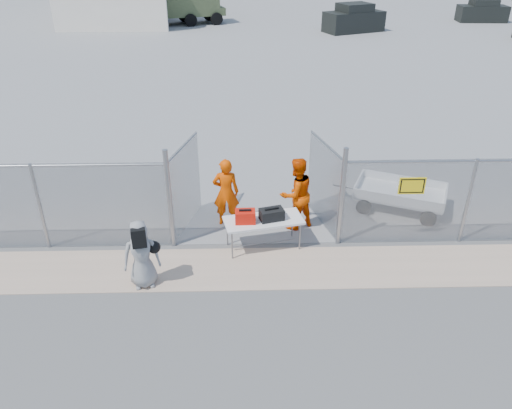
{
  "coord_description": "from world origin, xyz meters",
  "views": [
    {
      "loc": [
        -0.27,
        -8.18,
        6.73
      ],
      "look_at": [
        0.0,
        2.0,
        1.1
      ],
      "focal_mm": 35.0,
      "sensor_mm": 36.0,
      "label": 1
    }
  ],
  "objects_px": {
    "security_worker_left": "(226,192)",
    "utility_trailer": "(400,196)",
    "security_worker_right": "(296,194)",
    "folding_table": "(263,233)",
    "visitor": "(141,254)"
  },
  "relations": [
    {
      "from": "security_worker_left",
      "to": "utility_trailer",
      "type": "height_order",
      "value": "security_worker_left"
    },
    {
      "from": "security_worker_left",
      "to": "utility_trailer",
      "type": "bearing_deg",
      "value": -171.95
    },
    {
      "from": "security_worker_right",
      "to": "security_worker_left",
      "type": "bearing_deg",
      "value": -35.06
    },
    {
      "from": "folding_table",
      "to": "security_worker_right",
      "type": "bearing_deg",
      "value": 35.86
    },
    {
      "from": "security_worker_left",
      "to": "security_worker_right",
      "type": "height_order",
      "value": "security_worker_right"
    },
    {
      "from": "security_worker_right",
      "to": "utility_trailer",
      "type": "xyz_separation_m",
      "value": [
        2.94,
        0.89,
        -0.58
      ]
    },
    {
      "from": "visitor",
      "to": "utility_trailer",
      "type": "height_order",
      "value": "visitor"
    },
    {
      "from": "security_worker_right",
      "to": "utility_trailer",
      "type": "distance_m",
      "value": 3.13
    },
    {
      "from": "security_worker_left",
      "to": "utility_trailer",
      "type": "xyz_separation_m",
      "value": [
        4.69,
        0.7,
        -0.54
      ]
    },
    {
      "from": "folding_table",
      "to": "visitor",
      "type": "distance_m",
      "value": 2.97
    },
    {
      "from": "folding_table",
      "to": "security_worker_left",
      "type": "bearing_deg",
      "value": 116.34
    },
    {
      "from": "security_worker_right",
      "to": "utility_trailer",
      "type": "relative_size",
      "value": 0.62
    },
    {
      "from": "security_worker_left",
      "to": "visitor",
      "type": "relative_size",
      "value": 1.17
    },
    {
      "from": "security_worker_left",
      "to": "utility_trailer",
      "type": "distance_m",
      "value": 4.78
    },
    {
      "from": "folding_table",
      "to": "visitor",
      "type": "height_order",
      "value": "visitor"
    }
  ]
}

